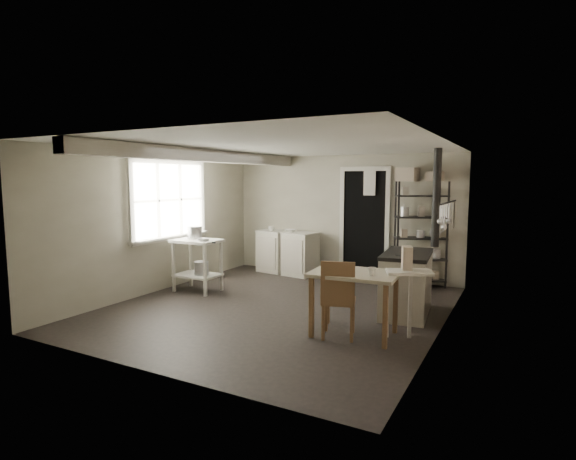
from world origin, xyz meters
The scene contains 31 objects.
floor centered at (0.00, 0.00, 0.00)m, with size 5.00×5.00×0.00m, color black.
ceiling centered at (0.00, 0.00, 2.30)m, with size 5.00×5.00×0.00m, color silver.
wall_back centered at (0.00, 2.50, 1.15)m, with size 4.50×0.02×2.30m, color #A7A38F.
wall_front centered at (0.00, -2.50, 1.15)m, with size 4.50×0.02×2.30m, color #A7A38F.
wall_left centered at (-2.25, 0.00, 1.15)m, with size 0.02×5.00×2.30m, color #A7A38F.
wall_right centered at (2.25, 0.00, 1.15)m, with size 0.02×5.00×2.30m, color #A7A38F.
window centered at (-2.22, 0.20, 1.50)m, with size 0.12×1.76×1.28m, color beige, non-canonical shape.
doorway centered at (0.45, 2.47, 1.00)m, with size 0.96×0.10×2.08m, color beige, non-canonical shape.
ceiling_beam centered at (-1.20, 0.00, 2.20)m, with size 0.18×5.00×0.18m, color beige, non-canonical shape.
wallpaper_panel centered at (2.24, 0.00, 1.15)m, with size 0.01×5.00×2.30m, color beige, non-canonical shape.
utensil_rail centered at (2.19, 0.60, 1.55)m, with size 0.06×1.20×0.44m, color #ACACAE, non-canonical shape.
prep_table centered at (-1.65, 0.21, 0.40)m, with size 0.76×0.54×0.86m, color beige, non-canonical shape.
stockpot centered at (-1.77, 0.30, 0.94)m, with size 0.24×0.24×0.26m, color #ACACAE.
saucepan centered at (-1.45, 0.13, 0.85)m, with size 0.19×0.19×0.11m, color #ACACAE.
bucket centered at (-1.54, 0.18, 0.39)m, with size 0.23×0.23×0.25m, color #ACACAE.
base_cabinets centered at (-1.02, 2.18, 0.46)m, with size 1.26×0.54×0.83m, color beige, non-canonical shape.
mixing_bowl centered at (-0.93, 2.14, 0.95)m, with size 0.28×0.28×0.07m, color silver.
counter_cup centered at (-1.36, 2.13, 0.97)m, with size 0.11×0.11×0.09m, color silver.
shelf_rack centered at (1.52, 2.31, 0.95)m, with size 0.86×0.33×1.81m, color black, non-canonical shape.
shelf_jar centered at (1.21, 2.35, 1.37)m, with size 0.09×0.09×0.20m, color silver.
storage_box_a centered at (1.28, 2.26, 2.01)m, with size 0.33×0.29×0.23m, color beige.
storage_box_b centered at (1.72, 2.30, 1.99)m, with size 0.26×0.24×0.17m, color beige.
stove centered at (1.71, 0.55, 0.44)m, with size 0.60×1.09×0.85m, color beige, non-canonical shape.
stovepipe centered at (1.99, 0.94, 1.59)m, with size 0.11×0.11×1.47m, color black, non-canonical shape.
side_ledge centered at (1.95, -0.38, 0.43)m, with size 0.52×0.28×0.80m, color beige, non-canonical shape.
oats_box centered at (1.90, -0.32, 1.01)m, with size 0.11×0.18×0.27m, color beige.
work_table centered at (1.36, -0.59, 0.38)m, with size 1.00×0.70×0.76m, color beige, non-canonical shape.
table_cup centered at (1.60, -0.69, 0.81)m, with size 0.10×0.10×0.09m, color silver.
chair centered at (1.22, -0.72, 0.48)m, with size 0.38×0.40×0.93m, color brown, non-canonical shape.
flour_sack centered at (1.19, 1.87, 0.24)m, with size 0.42×0.36×0.50m, color silver.
floor_crock centered at (1.60, 0.11, 0.07)m, with size 0.11×0.11×0.14m, color silver.
Camera 1 is at (3.10, -5.53, 1.85)m, focal length 28.00 mm.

